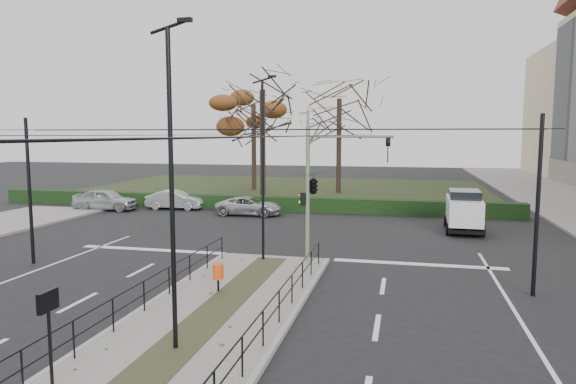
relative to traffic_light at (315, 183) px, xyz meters
name	(u,v)px	position (x,y,z in m)	size (l,w,h in m)	color
ground	(239,294)	(-1.82, -4.50, -3.36)	(140.00, 140.00, 0.00)	black
median_island	(211,318)	(-1.82, -7.00, -3.29)	(4.40, 15.00, 0.14)	slate
park	(284,189)	(-7.82, 27.50, -3.31)	(38.00, 26.00, 0.10)	black
hedge	(241,202)	(-7.82, 14.10, -2.86)	(38.00, 1.00, 1.00)	black
median_railing	(209,288)	(-1.82, -7.10, -2.38)	(4.14, 13.24, 0.92)	black
catenary	(252,188)	(-1.82, -2.88, 0.06)	(20.00, 34.00, 6.00)	black
traffic_light	(315,183)	(0.00, 0.00, 0.00)	(3.76, 2.15, 5.53)	gray
litter_bin	(218,272)	(-2.42, -4.82, -2.55)	(0.36, 0.36, 0.93)	black
info_panel	(48,313)	(-3.33, -11.89, -1.56)	(0.12, 0.55, 2.11)	black
streetlamp_median_near	(172,187)	(-1.80, -9.35, 0.75)	(0.65, 0.13, 7.80)	black
streetlamp_median_far	(263,168)	(-2.13, -0.27, 0.61)	(0.63, 0.13, 7.53)	black
parked_car_first	(106,199)	(-17.01, 11.62, -2.60)	(1.80, 4.47, 1.52)	#A9ACB1
parked_car_second	(175,200)	(-12.44, 13.18, -2.69)	(1.42, 4.07, 1.34)	#A9ACB1
parked_car_fourth	(249,206)	(-6.47, 11.77, -2.76)	(2.00, 4.34, 1.21)	#A9ACB1
white_van	(464,210)	(6.75, 8.95, -2.16)	(2.06, 4.25, 2.28)	white
rust_tree	(254,104)	(-10.51, 26.36, 4.77)	(8.38, 8.38, 10.58)	black
bare_tree_center	(339,105)	(-2.30, 25.48, 4.52)	(7.71, 7.71, 11.14)	black
bare_tree_near	(262,98)	(-7.39, 18.37, 4.76)	(6.50, 6.50, 11.51)	black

